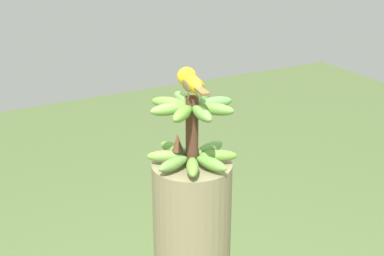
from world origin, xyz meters
The scene contains 2 objects.
banana_bunch centered at (0.00, 0.00, 1.22)m, with size 0.28×0.28×0.22m.
perched_bird centered at (0.01, 0.00, 1.38)m, with size 0.21×0.07×0.08m.
Camera 1 is at (-1.47, 0.79, 1.89)m, focal length 54.44 mm.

